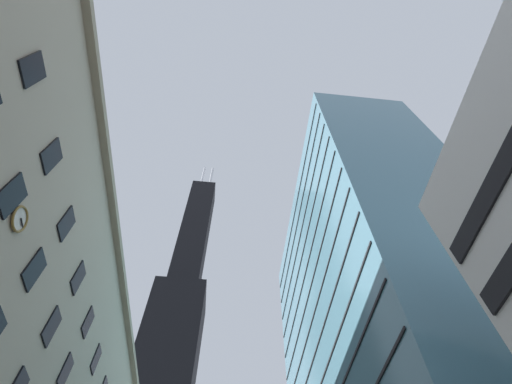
# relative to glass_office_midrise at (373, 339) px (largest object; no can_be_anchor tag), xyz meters

# --- Properties ---
(glass_office_midrise) EXTENTS (14.62, 40.88, 59.88)m
(glass_office_midrise) POSITION_rel_glass_office_midrise_xyz_m (0.00, 0.00, 0.00)
(glass_office_midrise) COLOR teal
(glass_office_midrise) RESTS_ON ground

